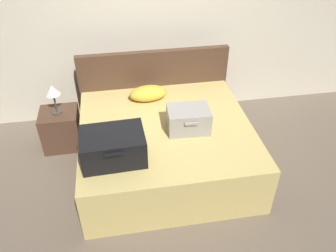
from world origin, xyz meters
The scene contains 9 objects.
ground_plane centered at (0.00, 0.00, 0.00)m, with size 12.00×12.00×0.00m, color #6B5B4C.
back_wall centered at (0.00, 1.65, 1.30)m, with size 8.00×0.10×2.60m, color beige.
bed centered at (0.00, 0.40, 0.29)m, with size 1.81×1.71×0.57m, color tan.
headboard centered at (0.00, 1.29, 0.52)m, with size 1.85×0.08×1.03m, color #4C3323.
hard_case_large centered at (-0.56, -0.01, 0.72)m, with size 0.59×0.45×0.28m.
hard_case_medium centered at (0.22, 0.32, 0.70)m, with size 0.44×0.34×0.25m.
pillow_near_headboard centered at (-0.12, 0.96, 0.66)m, with size 0.44×0.25×0.17m, color gold.
nightstand centered at (-1.19, 1.00, 0.24)m, with size 0.44×0.40×0.48m, color #4C3323.
table_lamp centered at (-1.19, 1.00, 0.76)m, with size 0.17×0.17×0.36m.
Camera 1 is at (-0.47, -2.46, 2.74)m, focal length 36.61 mm.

